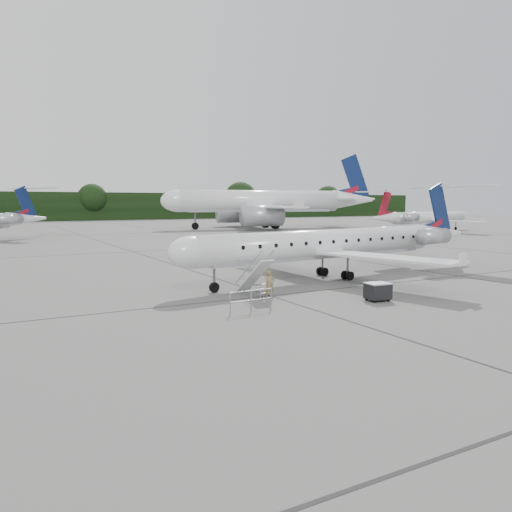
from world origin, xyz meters
TOP-DOWN VIEW (x-y plane):
  - ground at (0.00, 0.00)m, footprint 320.00×320.00m
  - treeline at (0.00, 130.00)m, footprint 260.00×4.00m
  - main_regional_jet at (0.25, 7.69)m, footprint 27.57×21.40m
  - airstair at (-6.75, 4.63)m, footprint 1.14×2.47m
  - passenger at (-6.58, 3.30)m, footprint 0.59×0.42m
  - safety_railing at (-8.83, 1.15)m, footprint 2.20×0.19m
  - baggage_cart at (-1.87, 0.33)m, footprint 1.24×1.04m
  - bg_narrowbody at (28.58, 66.66)m, footprint 45.76×36.25m
  - bg_regional_right at (48.69, 42.43)m, footprint 29.57×23.72m

SIDE VIEW (x-z plane):
  - ground at x=0.00m, z-range 0.00..0.00m
  - baggage_cart at x=-1.87m, z-range 0.00..1.00m
  - safety_railing at x=-8.83m, z-range 0.00..1.00m
  - passenger at x=-6.58m, z-range 0.00..1.54m
  - airstair at x=-6.75m, z-range 0.00..2.05m
  - main_regional_jet at x=0.25m, z-range 0.00..6.53m
  - bg_regional_right at x=48.69m, z-range 0.00..6.93m
  - treeline at x=0.00m, z-range 0.00..8.00m
  - bg_narrowbody at x=28.58m, z-range 0.00..14.86m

